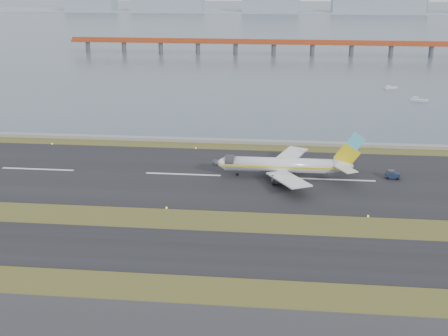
{
  "coord_description": "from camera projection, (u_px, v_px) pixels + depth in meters",
  "views": [
    {
      "loc": [
        24.75,
        -107.53,
        51.65
      ],
      "look_at": [
        11.68,
        22.0,
        5.13
      ],
      "focal_mm": 45.0,
      "sensor_mm": 36.0,
      "label": 1
    }
  ],
  "objects": [
    {
      "name": "ground",
      "position": [
        160.0,
        223.0,
        120.47
      ],
      "size": [
        1000.0,
        1000.0,
        0.0
      ],
      "primitive_type": "plane",
      "color": "#404D1B",
      "rests_on": "ground"
    },
    {
      "name": "seawall",
      "position": [
        199.0,
        140.0,
        176.51
      ],
      "size": [
        1000.0,
        2.5,
        1.0
      ],
      "primitive_type": "cube",
      "color": "gray",
      "rests_on": "ground"
    },
    {
      "name": "workboat_near",
      "position": [
        419.0,
        100.0,
        230.13
      ],
      "size": [
        7.5,
        4.4,
        1.74
      ],
      "rotation": [
        0.0,
        0.0,
        -0.32
      ],
      "color": "silver",
      "rests_on": "ground"
    },
    {
      "name": "pushback_tug",
      "position": [
        392.0,
        175.0,
        145.27
      ],
      "size": [
        3.73,
        2.43,
        2.27
      ],
      "rotation": [
        0.0,
        0.0,
        -0.11
      ],
      "color": "#16223C",
      "rests_on": "ground"
    },
    {
      "name": "workboat_far",
      "position": [
        390.0,
        88.0,
        253.86
      ],
      "size": [
        6.81,
        4.48,
        1.59
      ],
      "rotation": [
        0.0,
        0.0,
        0.41
      ],
      "color": "silver",
      "rests_on": "ground"
    },
    {
      "name": "far_shoreline",
      "position": [
        274.0,
        7.0,
        698.02
      ],
      "size": [
        1400.0,
        80.0,
        60.5
      ],
      "color": "#8D9BA7",
      "rests_on": "ground"
    },
    {
      "name": "airliner",
      "position": [
        285.0,
        165.0,
        145.23
      ],
      "size": [
        38.52,
        32.89,
        12.8
      ],
      "color": "white",
      "rests_on": "ground"
    },
    {
      "name": "runway_strip",
      "position": [
        183.0,
        174.0,
        148.56
      ],
      "size": [
        1000.0,
        45.0,
        0.1
      ],
      "primitive_type": "cube",
      "color": "black",
      "rests_on": "ground"
    },
    {
      "name": "bay_water",
      "position": [
        257.0,
        24.0,
        551.45
      ],
      "size": [
        1400.0,
        800.0,
        1.3
      ],
      "primitive_type": "cube",
      "color": "#4A586A",
      "rests_on": "ground"
    },
    {
      "name": "taxiway_strip",
      "position": [
        147.0,
        249.0,
        109.21
      ],
      "size": [
        1000.0,
        18.0,
        0.1
      ],
      "primitive_type": "cube",
      "color": "black",
      "rests_on": "ground"
    },
    {
      "name": "red_pier",
      "position": [
        274.0,
        43.0,
        350.35
      ],
      "size": [
        260.0,
        5.0,
        10.2
      ],
      "color": "#A9411D",
      "rests_on": "ground"
    }
  ]
}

